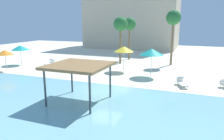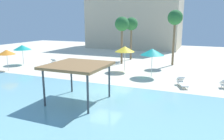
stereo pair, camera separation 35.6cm
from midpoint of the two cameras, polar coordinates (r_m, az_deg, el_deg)
ground_plane at (r=18.05m, az=-1.33°, el=-5.35°), size 80.00×80.00×0.00m
lagoon_water at (r=13.71m, az=-10.38°, el=-11.39°), size 44.00×13.50×0.04m
shade_pavilion at (r=14.96m, az=-8.37°, el=0.91°), size 4.00×4.00×2.73m
beach_umbrella_teal_0 at (r=31.09m, az=-22.41°, el=5.56°), size 2.28×2.28×2.61m
beach_umbrella_yellow_2 at (r=24.73m, az=3.83°, el=5.56°), size 2.28×2.28×2.88m
beach_umbrella_orange_3 at (r=27.63m, az=-25.84°, el=4.29°), size 1.98×1.98×2.47m
beach_umbrella_teal_4 at (r=22.50m, az=11.07°, el=4.74°), size 2.44×2.44×2.93m
lounge_chair_2 at (r=20.09m, az=18.57°, el=-3.18°), size 1.20×1.99×0.74m
lounge_chair_3 at (r=25.86m, az=-8.88°, el=0.72°), size 1.15×1.99×0.74m
lounge_chair_4 at (r=29.67m, az=-15.37°, el=1.93°), size 0.86×1.96×0.74m
palm_tree_1 at (r=29.25m, az=16.72°, el=12.80°), size 1.90×1.90×7.11m
palm_tree_2 at (r=29.18m, az=3.00°, el=11.80°), size 1.90×1.90×6.30m
palm_tree_3 at (r=32.72m, az=5.47°, el=11.81°), size 1.90×1.90×6.29m
hotel_block_0 at (r=49.75m, az=6.44°, el=14.13°), size 19.56×11.39×14.10m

